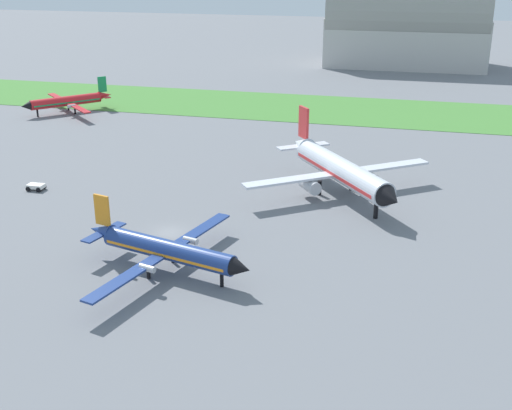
{
  "coord_description": "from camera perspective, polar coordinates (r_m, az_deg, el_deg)",
  "views": [
    {
      "loc": [
        28.27,
        -68.12,
        32.1
      ],
      "look_at": [
        9.93,
        4.28,
        3.0
      ],
      "focal_mm": 45.19,
      "sensor_mm": 36.0,
      "label": 1
    }
  ],
  "objects": [
    {
      "name": "airplane_foreground_turboprop",
      "position": [
        69.76,
        -8.05,
        -3.88
      ],
      "size": [
        20.73,
        24.03,
        7.33
      ],
      "rotation": [
        0.0,
        0.0,
        6.03
      ],
      "color": "navy",
      "rests_on": "ground_plane"
    },
    {
      "name": "ground_plane",
      "position": [
        80.44,
        -7.63,
        -2.44
      ],
      "size": [
        600.0,
        600.0,
        0.0
      ],
      "primitive_type": "plane",
      "color": "slate"
    },
    {
      "name": "grass_taxiway_strip",
      "position": [
        147.2,
        2.83,
        8.68
      ],
      "size": [
        360.0,
        28.0,
        0.08
      ],
      "primitive_type": "cube",
      "color": "#478438",
      "rests_on": "ground_plane"
    },
    {
      "name": "hangar_distant",
      "position": [
        207.99,
        13.27,
        15.69
      ],
      "size": [
        47.48,
        27.16,
        30.56
      ],
      "color": "#BCB7B2",
      "rests_on": "ground_plane"
    },
    {
      "name": "airplane_taxiing_turboprop",
      "position": [
        146.86,
        -16.32,
        8.83
      ],
      "size": [
        18.5,
        16.74,
        7.0
      ],
      "rotation": [
        0.0,
        0.0,
        3.99
      ],
      "color": "red",
      "rests_on": "ground_plane"
    },
    {
      "name": "baggage_cart_midfield",
      "position": [
        99.22,
        -18.9,
        1.57
      ],
      "size": [
        2.42,
        1.78,
        0.9
      ],
      "rotation": [
        0.0,
        0.0,
        0.01
      ],
      "color": "white",
      "rests_on": "ground_plane"
    },
    {
      "name": "airplane_midfield_jet",
      "position": [
        91.87,
        7.42,
        3.11
      ],
      "size": [
        24.58,
        24.9,
        10.33
      ],
      "rotation": [
        0.0,
        0.0,
        5.36
      ],
      "color": "silver",
      "rests_on": "ground_plane"
    }
  ]
}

